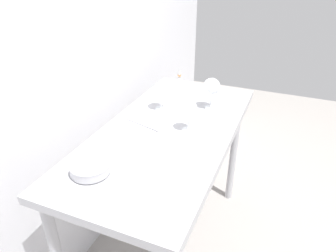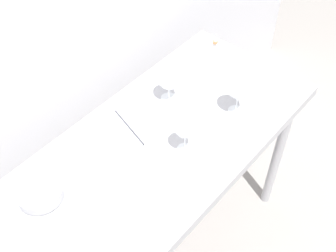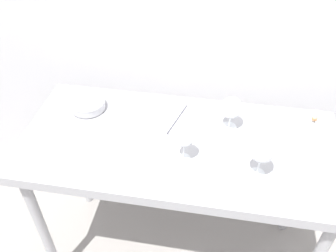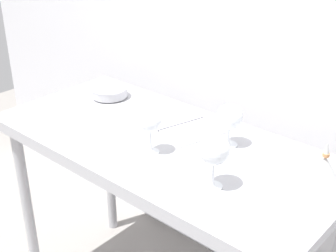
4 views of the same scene
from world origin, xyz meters
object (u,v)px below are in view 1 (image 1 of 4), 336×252
object	(u,v)px
decanter_funnel	(179,81)
tasting_bowl	(90,167)
wine_glass_near_right	(212,87)
tasting_sheet_upper	(158,155)
open_notebook	(141,126)
wine_glass_near_center	(189,109)
wine_glass_far_right	(161,91)

from	to	relation	value
decanter_funnel	tasting_bowl	bearing A→B (deg)	-179.82
wine_glass_near_right	tasting_bowl	size ratio (longest dim) A/B	1.09
tasting_sheet_upper	decanter_funnel	bearing A→B (deg)	51.79
wine_glass_near_right	decanter_funnel	world-z (taller)	wine_glass_near_right
wine_glass_near_right	tasting_bowl	bearing A→B (deg)	160.41
wine_glass_near_right	open_notebook	world-z (taller)	wine_glass_near_right
wine_glass_near_center	tasting_sheet_upper	distance (m)	0.30
wine_glass_near_center	open_notebook	world-z (taller)	wine_glass_near_center
wine_glass_near_center	wine_glass_far_right	distance (m)	0.29
wine_glass_near_center	decanter_funnel	distance (m)	0.60
wine_glass_near_center	open_notebook	distance (m)	0.28
open_notebook	tasting_sheet_upper	world-z (taller)	open_notebook
decanter_funnel	wine_glass_far_right	bearing A→B (deg)	-175.99
tasting_sheet_upper	decanter_funnel	world-z (taller)	decanter_funnel
tasting_bowl	decanter_funnel	bearing A→B (deg)	0.18
wine_glass_near_center	wine_glass_far_right	bearing A→B (deg)	52.33
wine_glass_near_center	wine_glass_near_right	size ratio (longest dim) A/B	0.91
open_notebook	wine_glass_near_right	bearing A→B (deg)	-21.91
wine_glass_far_right	decanter_funnel	distance (m)	0.37
tasting_sheet_upper	decanter_funnel	distance (m)	0.84
tasting_sheet_upper	tasting_bowl	bearing A→B (deg)	175.77
wine_glass_near_right	open_notebook	size ratio (longest dim) A/B	0.51
decanter_funnel	open_notebook	bearing A→B (deg)	-178.75
tasting_bowl	decanter_funnel	distance (m)	1.04
wine_glass_near_right	tasting_sheet_upper	world-z (taller)	wine_glass_near_right
tasting_bowl	decanter_funnel	size ratio (longest dim) A/B	1.30
tasting_bowl	decanter_funnel	world-z (taller)	decanter_funnel
open_notebook	decanter_funnel	world-z (taller)	decanter_funnel
wine_glass_far_right	tasting_sheet_upper	size ratio (longest dim) A/B	0.75
open_notebook	decanter_funnel	bearing A→B (deg)	16.68
tasting_sheet_upper	decanter_funnel	size ratio (longest dim) A/B	1.69
wine_glass_near_center	tasting_bowl	size ratio (longest dim) A/B	1.00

